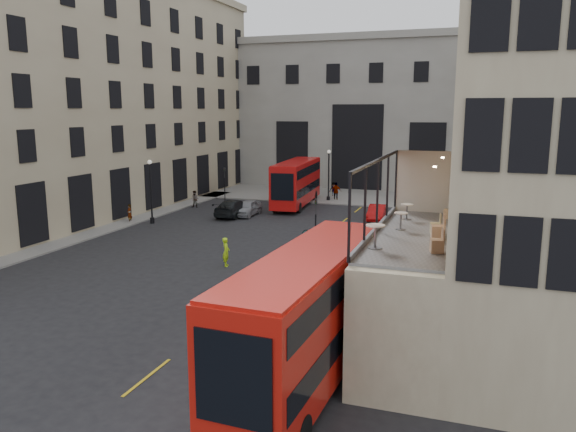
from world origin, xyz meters
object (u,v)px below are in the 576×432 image
(car_b, at_px, (377,213))
(cafe_chair_a, at_px, (437,245))
(traffic_light_far, at_px, (225,181))
(cafe_table_mid, at_px, (401,218))
(cafe_table_far, at_px, (407,209))
(pedestrian_d, at_px, (412,201))
(pedestrian_c, at_px, (336,191))
(street_lamp_a, at_px, (151,195))
(bus_near, at_px, (309,310))
(pedestrian_a, at_px, (195,199))
(pedestrian_b, at_px, (334,190))
(cyclist, at_px, (226,252))
(bus_far, at_px, (297,181))
(cafe_chair_c, at_px, (436,227))
(bicycle, at_px, (315,232))
(car_c, at_px, (234,208))
(pedestrian_e, at_px, (129,213))
(cafe_chair_b, at_px, (438,231))
(street_lamp_b, at_px, (329,178))
(traffic_light_near, at_px, (316,220))
(cafe_chair_d, at_px, (449,213))

(car_b, relative_size, cafe_chair_a, 4.58)
(traffic_light_far, distance_m, cafe_table_mid, 34.54)
(cafe_table_far, bearing_deg, pedestrian_d, 95.94)
(pedestrian_c, relative_size, pedestrian_d, 1.01)
(street_lamp_a, distance_m, bus_near, 30.27)
(pedestrian_a, xyz_separation_m, pedestrian_b, (11.06, 10.99, -0.03))
(car_b, distance_m, cyclist, 18.53)
(bus_far, xyz_separation_m, pedestrian_b, (2.03, 6.82, -1.69))
(cafe_table_far, bearing_deg, street_lamp_a, 146.44)
(bus_near, xyz_separation_m, pedestrian_a, (-20.78, 30.34, -1.76))
(cafe_chair_c, bearing_deg, pedestrian_b, 110.17)
(cafe_chair_a, bearing_deg, bicycle, 117.03)
(car_b, relative_size, pedestrian_a, 2.38)
(car_c, relative_size, pedestrian_b, 3.20)
(bicycle, relative_size, pedestrian_e, 1.23)
(street_lamp_a, relative_size, pedestrian_a, 3.22)
(traffic_light_far, xyz_separation_m, cafe_table_mid, (20.87, -27.40, 2.64))
(car_c, relative_size, pedestrian_a, 3.10)
(car_b, relative_size, cafe_chair_c, 5.03)
(cafe_chair_c, bearing_deg, cafe_chair_b, -80.15)
(street_lamp_b, relative_size, pedestrian_e, 3.42)
(traffic_light_near, relative_size, bus_far, 0.34)
(pedestrian_d, bearing_deg, cafe_chair_c, 179.88)
(traffic_light_near, bearing_deg, pedestrian_b, 101.76)
(pedestrian_b, bearing_deg, cafe_chair_b, -102.30)
(pedestrian_c, bearing_deg, cafe_chair_b, 108.77)
(cafe_table_mid, bearing_deg, cyclist, 146.68)
(cafe_chair_c, distance_m, cafe_chair_d, 3.33)
(bicycle, distance_m, cafe_chair_a, 22.51)
(bus_near, distance_m, cafe_chair_d, 9.20)
(bicycle, height_order, cafe_table_far, cafe_table_far)
(pedestrian_e, distance_m, cafe_chair_b, 32.45)
(pedestrian_e, height_order, cafe_chair_a, cafe_chair_a)
(traffic_light_near, distance_m, pedestrian_c, 23.19)
(street_lamp_b, bearing_deg, pedestrian_a, -144.85)
(cyclist, bearing_deg, pedestrian_c, -20.46)
(bus_far, xyz_separation_m, pedestrian_d, (11.16, 0.65, -1.54))
(cafe_table_far, bearing_deg, cafe_table_mid, -88.89)
(street_lamp_a, xyz_separation_m, car_b, (17.57, 7.59, -1.74))
(bus_near, bearing_deg, cyclist, 126.10)
(car_b, bearing_deg, bus_near, -87.87)
(car_b, height_order, cafe_chair_d, cafe_chair_d)
(street_lamp_b, bearing_deg, cafe_table_far, -69.21)
(traffic_light_near, height_order, pedestrian_b, traffic_light_near)
(traffic_light_near, relative_size, pedestrian_d, 2.00)
(pedestrian_b, xyz_separation_m, pedestrian_c, (0.86, -2.32, 0.16))
(traffic_light_near, height_order, cafe_chair_d, cafe_chair_d)
(pedestrian_a, bearing_deg, bus_far, 21.62)
(cafe_table_far, bearing_deg, pedestrian_e, 149.13)
(pedestrian_d, distance_m, cafe_chair_b, 32.11)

